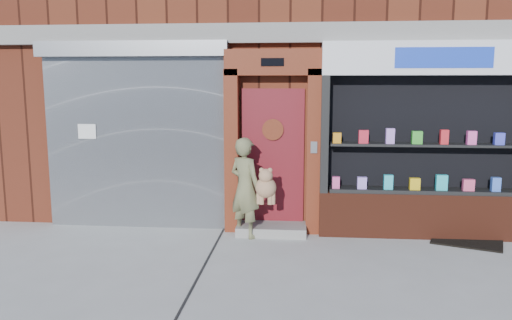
# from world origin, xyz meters

# --- Properties ---
(ground) EXTENTS (80.00, 80.00, 0.00)m
(ground) POSITION_xyz_m (0.00, 0.00, 0.00)
(ground) COLOR #9E9E99
(ground) RESTS_ON ground
(building) EXTENTS (12.00, 8.16, 8.00)m
(building) POSITION_xyz_m (-0.00, 5.99, 4.00)
(building) COLOR #4E1E11
(building) RESTS_ON ground
(shutter_bay) EXTENTS (3.10, 0.30, 3.04)m
(shutter_bay) POSITION_xyz_m (-3.00, 1.93, 1.72)
(shutter_bay) COLOR gray
(shutter_bay) RESTS_ON ground
(red_door_bay) EXTENTS (1.52, 0.58, 2.90)m
(red_door_bay) POSITION_xyz_m (-0.75, 1.86, 1.46)
(red_door_bay) COLOR #5D2010
(red_door_bay) RESTS_ON ground
(pharmacy_bay) EXTENTS (3.50, 0.41, 3.00)m
(pharmacy_bay) POSITION_xyz_m (1.75, 1.81, 1.37)
(pharmacy_bay) COLOR #592315
(pharmacy_bay) RESTS_ON ground
(woman) EXTENTS (0.83, 0.64, 1.57)m
(woman) POSITION_xyz_m (-1.11, 1.51, 0.79)
(woman) COLOR #6A6A46
(woman) RESTS_ON ground
(doormat) EXTENTS (1.17, 1.00, 0.02)m
(doormat) POSITION_xyz_m (2.23, 1.55, 0.01)
(doormat) COLOR black
(doormat) RESTS_ON ground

